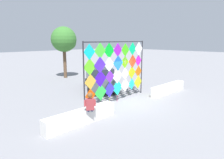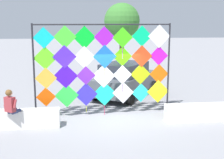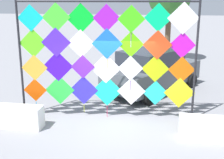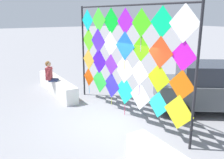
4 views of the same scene
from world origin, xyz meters
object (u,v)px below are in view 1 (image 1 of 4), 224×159
(kite_display_rack, at_px, (118,68))
(tree_broadleaf, at_px, (64,40))
(parked_car, at_px, (100,78))
(seated_vendor, at_px, (90,105))

(kite_display_rack, xyz_separation_m, tree_broadleaf, (2.13, 9.30, 1.61))
(tree_broadleaf, bearing_deg, parked_car, -97.10)
(kite_display_rack, height_order, tree_broadleaf, tree_broadleaf)
(seated_vendor, height_order, tree_broadleaf, tree_broadleaf)
(seated_vendor, xyz_separation_m, parked_car, (4.70, 4.61, -0.01))
(seated_vendor, xyz_separation_m, tree_broadleaf, (5.47, 10.76, 2.85))
(parked_car, xyz_separation_m, tree_broadleaf, (0.77, 6.15, 2.86))
(kite_display_rack, distance_m, seated_vendor, 3.85)
(parked_car, bearing_deg, seated_vendor, -135.54)
(seated_vendor, relative_size, tree_broadleaf, 0.30)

